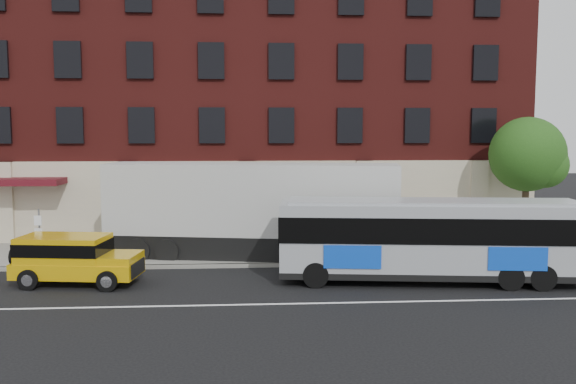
{
  "coord_description": "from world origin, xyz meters",
  "views": [
    {
      "loc": [
        0.06,
        -18.89,
        5.67
      ],
      "look_at": [
        1.66,
        5.5,
        3.2
      ],
      "focal_mm": 37.75,
      "sensor_mm": 36.0,
      "label": 1
    }
  ],
  "objects": [
    {
      "name": "street_tree",
      "position": [
        13.54,
        9.48,
        4.41
      ],
      "size": [
        3.6,
        3.6,
        6.2
      ],
      "color": "#382A1C",
      "rests_on": "sidewalk"
    },
    {
      "name": "sign_pole",
      "position": [
        -8.5,
        6.15,
        1.45
      ],
      "size": [
        0.3,
        0.2,
        2.5
      ],
      "color": "slate",
      "rests_on": "ground"
    },
    {
      "name": "yellow_suv",
      "position": [
        -6.48,
        3.61,
        1.04
      ],
      "size": [
        4.87,
        2.57,
        1.82
      ],
      "color": "#D9A508",
      "rests_on": "ground"
    },
    {
      "name": "ground",
      "position": [
        0.0,
        0.0,
        0.0
      ],
      "size": [
        120.0,
        120.0,
        0.0
      ],
      "primitive_type": "plane",
      "color": "black",
      "rests_on": "ground"
    },
    {
      "name": "lane_line",
      "position": [
        0.0,
        0.5,
        0.01
      ],
      "size": [
        60.0,
        0.12,
        0.01
      ],
      "primitive_type": "cube",
      "color": "white",
      "rests_on": "ground"
    },
    {
      "name": "shipping_container",
      "position": [
        0.21,
        7.6,
        2.1
      ],
      "size": [
        12.99,
        4.76,
        4.25
      ],
      "color": "black",
      "rests_on": "ground"
    },
    {
      "name": "kerb",
      "position": [
        0.0,
        6.0,
        0.07
      ],
      "size": [
        60.0,
        0.25,
        0.15
      ],
      "primitive_type": "cube",
      "color": "gray",
      "rests_on": "ground"
    },
    {
      "name": "sidewalk",
      "position": [
        0.0,
        9.0,
        0.07
      ],
      "size": [
        60.0,
        6.0,
        0.15
      ],
      "primitive_type": "cube",
      "color": "gray",
      "rests_on": "ground"
    },
    {
      "name": "city_bus",
      "position": [
        6.9,
        3.05,
        1.71
      ],
      "size": [
        11.55,
        3.78,
        3.11
      ],
      "color": "#989CA1",
      "rests_on": "ground"
    },
    {
      "name": "building",
      "position": [
        -0.01,
        16.92,
        7.58
      ],
      "size": [
        30.0,
        12.1,
        15.0
      ],
      "color": "#561614",
      "rests_on": "sidewalk"
    }
  ]
}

